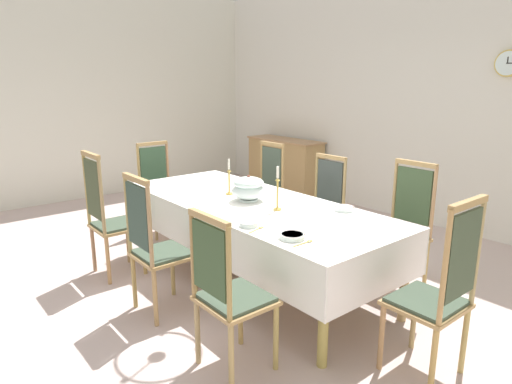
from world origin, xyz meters
The scene contains 23 objects.
ground centered at (0.00, 0.00, -0.02)m, with size 8.23×5.83×0.04m, color #C3ADA7.
back_wall centered at (0.00, 2.96, 1.65)m, with size 8.23×0.08×3.31m, color silver.
left_wall centered at (-4.16, 0.00, 1.65)m, with size 0.08×5.83×3.31m, color silver.
dining_table centered at (0.00, 0.02, 0.70)m, with size 2.85×1.13×0.77m.
tablecloth centered at (0.00, 0.02, 0.68)m, with size 2.87×1.15×0.38m.
chair_south_a centered at (-0.97, -0.96, 0.61)m, with size 0.44×0.42×1.22m.
chair_north_a centered at (-0.97, 0.99, 0.58)m, with size 0.44×0.42×1.13m.
chair_south_b centered at (-0.03, -0.95, 0.59)m, with size 0.44×0.42×1.16m.
chair_north_b centered at (-0.03, 0.99, 0.57)m, with size 0.44×0.42×1.09m.
chair_south_c centered at (0.96, -0.95, 0.57)m, with size 0.44×0.42×1.09m.
chair_north_c centered at (0.96, 0.99, 0.59)m, with size 0.44×0.42×1.16m.
chair_head_west centered at (-1.83, 0.02, 0.58)m, with size 0.42×0.44×1.12m.
chair_head_east centered at (1.83, 0.02, 0.60)m, with size 0.42×0.44×1.20m.
soup_tureen centered at (-0.05, 0.02, 0.90)m, with size 0.31×0.31×0.24m.
candlestick_west centered at (-0.35, 0.02, 0.92)m, with size 0.07×0.07×0.35m.
candlestick_east centered at (0.35, 0.02, 0.93)m, with size 0.07×0.07×0.38m.
bowl_near_left centered at (0.94, -0.37, 0.80)m, with size 0.19×0.19×0.04m.
bowl_near_right centered at (0.54, -0.44, 0.80)m, with size 0.14×0.14×0.04m.
bowl_far_left centered at (0.72, 0.45, 0.80)m, with size 0.17×0.17×0.04m.
spoon_primary centered at (1.06, -0.35, 0.78)m, with size 0.03×0.18×0.01m.
spoon_secondary centered at (0.63, -0.42, 0.78)m, with size 0.06×0.17×0.01m.
sideboard centered at (-2.37, 2.64, 0.45)m, with size 1.44×0.48×0.90m.
mounted_clock centered at (0.91, 2.88, 2.04)m, with size 0.29×0.06×0.29m.
Camera 1 is at (3.06, -2.43, 1.85)m, focal length 31.22 mm.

